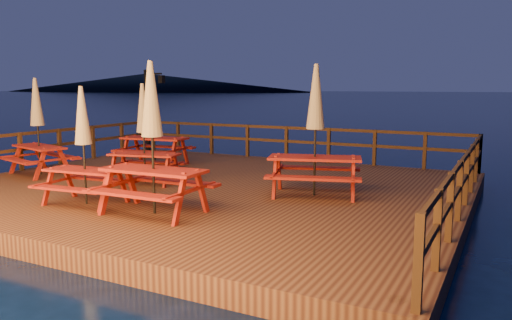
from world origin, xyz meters
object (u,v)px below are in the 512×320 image
object	(u,v)px
picnic_table_2	(144,132)
lamp_post	(150,103)
picnic_table_0	(84,144)
picnic_table_1	(152,136)

from	to	relation	value
picnic_table_2	lamp_post	bearing A→B (deg)	114.49
picnic_table_0	picnic_table_1	distance (m)	1.77
picnic_table_1	picnic_table_2	xyz separation A→B (m)	(-2.16, 2.31, -0.21)
lamp_post	picnic_table_0	distance (m)	8.56
picnic_table_0	picnic_table_2	distance (m)	2.37
lamp_post	picnic_table_1	world-z (taller)	lamp_post
lamp_post	picnic_table_0	bearing A→B (deg)	-59.74
lamp_post	picnic_table_1	bearing A→B (deg)	-50.53
picnic_table_0	picnic_table_1	world-z (taller)	picnic_table_1
picnic_table_0	lamp_post	bearing A→B (deg)	114.81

